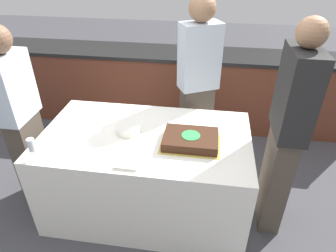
# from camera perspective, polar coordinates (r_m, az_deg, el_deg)

# --- Properties ---
(ground_plane) EXTENTS (14.00, 14.00, 0.00)m
(ground_plane) POSITION_cam_1_polar(r_m,az_deg,el_deg) (2.84, -3.70, -14.55)
(ground_plane) COLOR #424247
(back_counter) EXTENTS (4.40, 0.58, 0.92)m
(back_counter) POSITION_cam_1_polar(r_m,az_deg,el_deg) (3.83, 0.78, 7.44)
(back_counter) COLOR #5B2D1E
(back_counter) RESTS_ON ground_plane
(dining_table) EXTENTS (1.64, 0.95, 0.76)m
(dining_table) POSITION_cam_1_polar(r_m,az_deg,el_deg) (2.58, -3.99, -8.75)
(dining_table) COLOR white
(dining_table) RESTS_ON ground_plane
(cake) EXTENTS (0.44, 0.33, 0.08)m
(cake) POSITION_cam_1_polar(r_m,az_deg,el_deg) (2.23, 4.33, -2.59)
(cake) COLOR gold
(cake) RESTS_ON dining_table
(plate_stack) EXTENTS (0.20, 0.20, 0.06)m
(plate_stack) POSITION_cam_1_polar(r_m,az_deg,el_deg) (2.38, -7.63, -0.51)
(plate_stack) COLOR white
(plate_stack) RESTS_ON dining_table
(wine_glass) EXTENTS (0.06, 0.06, 0.17)m
(wine_glass) POSITION_cam_1_polar(r_m,az_deg,el_deg) (2.23, -24.52, -3.47)
(wine_glass) COLOR white
(wine_glass) RESTS_ON dining_table
(side_plate_near_cake) EXTENTS (0.19, 0.19, 0.00)m
(side_plate_near_cake) POSITION_cam_1_polar(r_m,az_deg,el_deg) (2.50, 6.30, 0.58)
(side_plate_near_cake) COLOR white
(side_plate_near_cake) RESTS_ON dining_table
(side_plate_right_edge) EXTENTS (0.19, 0.19, 0.00)m
(side_plate_right_edge) POSITION_cam_1_polar(r_m,az_deg,el_deg) (2.41, 11.89, -1.38)
(side_plate_right_edge) COLOR white
(side_plate_right_edge) RESTS_ON dining_table
(utensil_pile) EXTENTS (0.16, 0.09, 0.02)m
(utensil_pile) POSITION_cam_1_polar(r_m,az_deg,el_deg) (2.05, -7.96, -7.39)
(utensil_pile) COLOR white
(utensil_pile) RESTS_ON dining_table
(person_cutting_cake) EXTENTS (0.40, 0.34, 1.70)m
(person_cutting_cake) POSITION_cam_1_polar(r_m,az_deg,el_deg) (2.84, 5.72, 7.82)
(person_cutting_cake) COLOR #4C4238
(person_cutting_cake) RESTS_ON ground_plane
(person_seated_left) EXTENTS (0.22, 0.36, 1.58)m
(person_seated_left) POSITION_cam_1_polar(r_m,az_deg,el_deg) (2.72, -26.33, 1.38)
(person_seated_left) COLOR #4C4238
(person_seated_left) RESTS_ON ground_plane
(person_seated_right) EXTENTS (0.20, 0.40, 1.69)m
(person_seated_right) POSITION_cam_1_polar(r_m,az_deg,el_deg) (2.31, 21.58, -1.46)
(person_seated_right) COLOR #4C4238
(person_seated_right) RESTS_ON ground_plane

